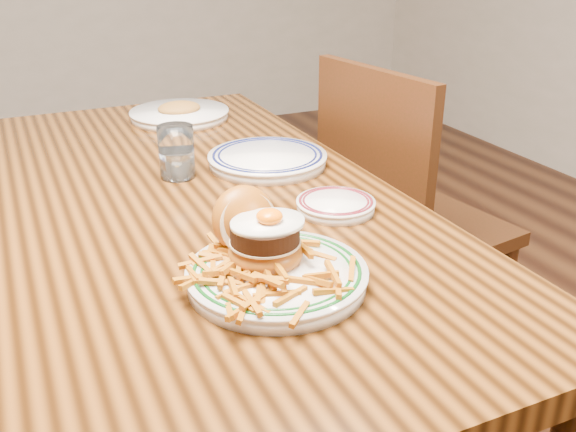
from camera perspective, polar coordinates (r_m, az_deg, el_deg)
name	(u,v)px	position (r m, az deg, el deg)	size (l,w,h in m)	color
table	(188,233)	(1.40, -8.90, -1.49)	(0.85, 1.60, 0.75)	black
chair_right	(402,218)	(1.86, 10.06, -0.19)	(0.50, 0.50, 0.95)	#3C190C
main_plate	(271,259)	(1.01, -1.51, -3.88)	(0.29, 0.30, 0.14)	white
side_plate	(336,204)	(1.27, 4.26, 1.06)	(0.16, 0.16, 0.02)	white
rear_plate	(268,158)	(1.52, -1.83, 5.14)	(0.28, 0.28, 0.03)	white
water_glass	(177,155)	(1.45, -9.86, 5.37)	(0.08, 0.08, 0.12)	white
far_plate	(180,113)	(1.92, -9.62, 8.98)	(0.29, 0.29, 0.05)	white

